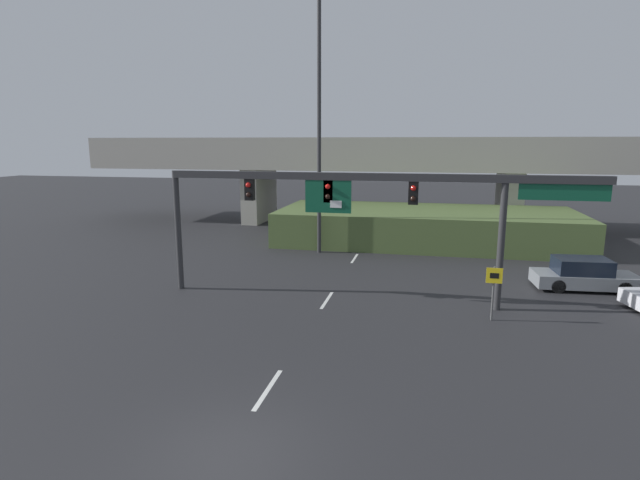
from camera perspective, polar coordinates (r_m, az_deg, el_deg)
name	(u,v)px	position (r m, az deg, el deg)	size (l,w,h in m)	color
ground_plane	(227,452)	(12.31, -10.60, -22.67)	(160.00, 160.00, 0.00)	#262628
lane_markings	(343,276)	(25.92, 2.63, -4.13)	(0.14, 43.57, 0.01)	silver
signal_gantry	(362,196)	(21.13, 4.85, 5.05)	(18.32, 0.44, 5.56)	#2D2D30
speed_limit_sign	(494,285)	(20.34, 19.23, -4.93)	(0.60, 0.11, 2.16)	#4C4C4C
highway_light_pole_near	(319,108)	(30.79, -0.10, 14.86)	(0.70, 0.36, 16.89)	#2D2D30
overpass_bridge	(378,163)	(41.73, 6.67, 8.73)	(48.79, 7.01, 7.19)	#A39E93
grass_embankment	(426,226)	(35.06, 11.97, 1.53)	(19.92, 8.42, 2.26)	#4C6033
parked_sedan_near_right	(584,275)	(26.54, 27.91, -3.56)	(4.69, 2.17, 1.49)	gray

